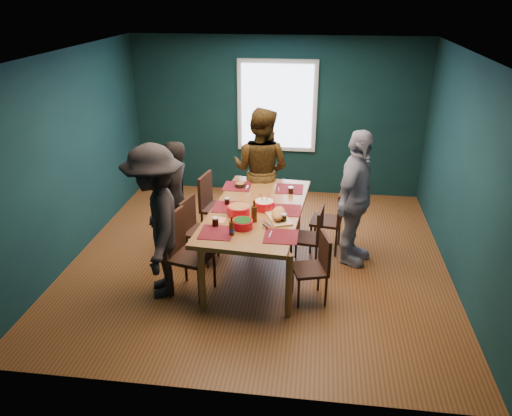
{
  "coord_description": "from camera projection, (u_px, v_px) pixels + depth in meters",
  "views": [
    {
      "loc": [
        0.72,
        -5.94,
        3.42
      ],
      "look_at": [
        -0.01,
        -0.28,
        0.87
      ],
      "focal_mm": 35.0,
      "sensor_mm": 36.0,
      "label": 1
    }
  ],
  "objects": [
    {
      "name": "chair_right_mid",
      "position": [
        313.0,
        233.0,
        6.45
      ],
      "size": [
        0.43,
        0.43,
        0.84
      ],
      "rotation": [
        0.0,
        0.0,
        -0.15
      ],
      "color": "black",
      "rests_on": "floor"
    },
    {
      "name": "cola_glass_d",
      "position": [
        227.0,
        201.0,
        6.39
      ],
      "size": [
        0.07,
        0.07,
        0.09
      ],
      "color": "black",
      "rests_on": "dining_table"
    },
    {
      "name": "person_near_left",
      "position": [
        156.0,
        223.0,
        5.73
      ],
      "size": [
        1.04,
        1.36,
        1.85
      ],
      "primitive_type": "imported",
      "rotation": [
        0.0,
        0.0,
        5.04
      ],
      "color": "black",
      "rests_on": "floor"
    },
    {
      "name": "room",
      "position": [
        262.0,
        156.0,
        6.53
      ],
      "size": [
        5.01,
        5.01,
        2.71
      ],
      "color": "brown",
      "rests_on": "ground"
    },
    {
      "name": "cutting_board",
      "position": [
        278.0,
        214.0,
        5.99
      ],
      "size": [
        0.38,
        0.57,
        0.12
      ],
      "rotation": [
        0.0,
        0.0,
        0.39
      ],
      "color": "#DDBA77",
      "rests_on": "dining_table"
    },
    {
      "name": "chair_left_far",
      "position": [
        212.0,
        202.0,
        7.21
      ],
      "size": [
        0.51,
        0.51,
        0.97
      ],
      "rotation": [
        0.0,
        0.0,
        -0.18
      ],
      "color": "black",
      "rests_on": "floor"
    },
    {
      "name": "person_back",
      "position": [
        261.0,
        170.0,
        7.36
      ],
      "size": [
        1.07,
        0.94,
        1.86
      ],
      "primitive_type": "imported",
      "rotation": [
        0.0,
        0.0,
        2.85
      ],
      "color": "black",
      "rests_on": "floor"
    },
    {
      "name": "chair_left_near",
      "position": [
        183.0,
        247.0,
        5.88
      ],
      "size": [
        0.56,
        0.56,
        1.03
      ],
      "rotation": [
        0.0,
        0.0,
        -0.25
      ],
      "color": "black",
      "rests_on": "floor"
    },
    {
      "name": "napkin_b",
      "position": [
        219.0,
        220.0,
        5.98
      ],
      "size": [
        0.18,
        0.18,
        0.0
      ],
      "primitive_type": "cube",
      "rotation": [
        0.0,
        0.0,
        -0.13
      ],
      "color": "#F18365",
      "rests_on": "dining_table"
    },
    {
      "name": "bowl_salad",
      "position": [
        239.0,
        210.0,
        6.1
      ],
      "size": [
        0.28,
        0.28,
        0.12
      ],
      "color": "red",
      "rests_on": "dining_table"
    },
    {
      "name": "cola_glass_c",
      "position": [
        291.0,
        190.0,
        6.73
      ],
      "size": [
        0.07,
        0.07,
        0.09
      ],
      "color": "black",
      "rests_on": "dining_table"
    },
    {
      "name": "bowl_dumpling",
      "position": [
        264.0,
        204.0,
        6.26
      ],
      "size": [
        0.27,
        0.27,
        0.25
      ],
      "color": "red",
      "rests_on": "dining_table"
    },
    {
      "name": "beer_bottle_b",
      "position": [
        254.0,
        213.0,
        5.91
      ],
      "size": [
        0.07,
        0.07,
        0.27
      ],
      "color": "#42200B",
      "rests_on": "dining_table"
    },
    {
      "name": "chair_right_near",
      "position": [
        317.0,
        263.0,
        5.76
      ],
      "size": [
        0.47,
        0.47,
        0.84
      ],
      "rotation": [
        0.0,
        0.0,
        0.28
      ],
      "color": "black",
      "rests_on": "floor"
    },
    {
      "name": "napkin_a",
      "position": [
        283.0,
        208.0,
        6.3
      ],
      "size": [
        0.17,
        0.17,
        0.0
      ],
      "primitive_type": "cube",
      "rotation": [
        0.0,
        0.0,
        0.6
      ],
      "color": "#F18365",
      "rests_on": "dining_table"
    },
    {
      "name": "chair_right_far",
      "position": [
        333.0,
        216.0,
        6.85
      ],
      "size": [
        0.46,
        0.46,
        0.9
      ],
      "rotation": [
        0.0,
        0.0,
        -0.15
      ],
      "color": "black",
      "rests_on": "floor"
    },
    {
      "name": "chair_left_mid",
      "position": [
        195.0,
        225.0,
        6.62
      ],
      "size": [
        0.48,
        0.48,
        0.88
      ],
      "rotation": [
        0.0,
        0.0,
        -0.23
      ],
      "color": "black",
      "rests_on": "floor"
    },
    {
      "name": "napkin_c",
      "position": [
        277.0,
        237.0,
        5.57
      ],
      "size": [
        0.19,
        0.19,
        0.0
      ],
      "primitive_type": "cube",
      "rotation": [
        0.0,
        0.0,
        0.57
      ],
      "color": "#F18365",
      "rests_on": "dining_table"
    },
    {
      "name": "person_far_left",
      "position": [
        174.0,
        199.0,
        6.69
      ],
      "size": [
        0.54,
        0.67,
        1.6
      ],
      "primitive_type": "imported",
      "rotation": [
        0.0,
        0.0,
        4.4
      ],
      "color": "black",
      "rests_on": "floor"
    },
    {
      "name": "bowl_herbs",
      "position": [
        243.0,
        224.0,
        5.77
      ],
      "size": [
        0.24,
        0.24,
        0.1
      ],
      "color": "red",
      "rests_on": "dining_table"
    },
    {
      "name": "dining_table",
      "position": [
        257.0,
        215.0,
        6.32
      ],
      "size": [
        1.29,
        2.31,
        0.84
      ],
      "rotation": [
        0.0,
        0.0,
        -0.08
      ],
      "color": "brown",
      "rests_on": "floor"
    },
    {
      "name": "cola_glass_a",
      "position": [
        215.0,
        221.0,
        5.81
      ],
      "size": [
        0.08,
        0.08,
        0.11
      ],
      "color": "black",
      "rests_on": "dining_table"
    },
    {
      "name": "beer_bottle_a",
      "position": [
        232.0,
        228.0,
        5.6
      ],
      "size": [
        0.06,
        0.06,
        0.23
      ],
      "color": "#42200B",
      "rests_on": "dining_table"
    },
    {
      "name": "person_right",
      "position": [
        355.0,
        199.0,
        6.42
      ],
      "size": [
        0.81,
        1.15,
        1.81
      ],
      "primitive_type": "imported",
      "rotation": [
        0.0,
        0.0,
        1.19
      ],
      "color": "white",
      "rests_on": "floor"
    },
    {
      "name": "cola_glass_b",
      "position": [
        284.0,
        218.0,
        5.91
      ],
      "size": [
        0.08,
        0.08,
        0.11
      ],
      "color": "black",
      "rests_on": "dining_table"
    },
    {
      "name": "small_bowl",
      "position": [
        240.0,
        185.0,
        6.95
      ],
      "size": [
        0.15,
        0.15,
        0.06
      ],
      "color": "black",
      "rests_on": "dining_table"
    }
  ]
}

